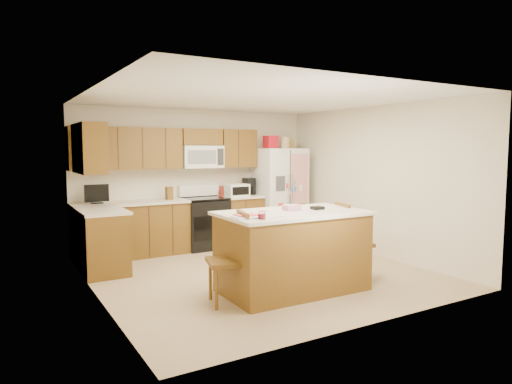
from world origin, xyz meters
TOP-DOWN VIEW (x-y plane):
  - ground at (0.00, 0.00)m, footprint 4.50×4.50m
  - room_shell at (0.00, 0.00)m, footprint 4.60×4.60m
  - cabinetry at (-0.98, 1.79)m, footprint 3.36×1.56m
  - stove at (0.00, 1.94)m, footprint 0.76×0.65m
  - refrigerator at (1.57, 1.87)m, footprint 0.90×0.79m
  - island at (-0.05, -0.91)m, footprint 1.86×1.10m
  - windsor_chair_left at (-0.96, -0.94)m, footprint 0.54×0.56m
  - windsor_chair_back at (0.04, -0.13)m, footprint 0.43×0.42m
  - windsor_chair_right at (0.99, -0.86)m, footprint 0.54×0.55m

SIDE VIEW (x-z plane):
  - ground at x=0.00m, z-range 0.00..0.00m
  - windsor_chair_back at x=0.04m, z-range -0.02..0.83m
  - stove at x=0.00m, z-range -0.09..1.04m
  - windsor_chair_right at x=0.99m, z-range -0.03..1.02m
  - windsor_chair_left at x=-0.96m, z-range -0.03..1.04m
  - island at x=-0.05m, z-range -0.04..1.06m
  - cabinetry at x=-0.98m, z-range -0.16..1.99m
  - refrigerator at x=1.57m, z-range -0.10..1.94m
  - room_shell at x=0.00m, z-range 0.18..2.70m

